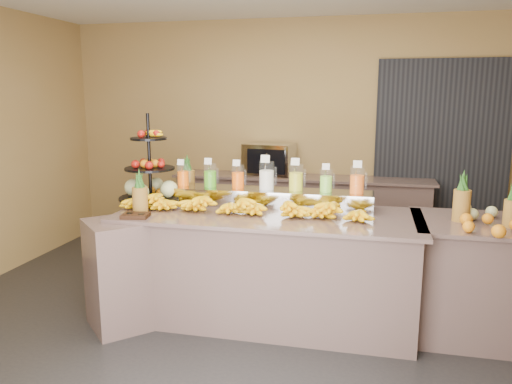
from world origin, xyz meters
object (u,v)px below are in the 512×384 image
(fruit_stand, at_px, (154,180))
(oven_warmer, at_px, (270,159))
(pitcher_tray, at_px, (267,198))
(condiment_caddy, at_px, (136,216))
(right_fruit_pile, at_px, (486,217))
(banana_heap, at_px, (243,204))

(fruit_stand, bearing_deg, oven_warmer, 86.31)
(pitcher_tray, distance_m, oven_warmer, 1.70)
(condiment_caddy, xyz_separation_m, right_fruit_pile, (2.67, 0.32, 0.06))
(banana_heap, distance_m, fruit_stand, 0.92)
(oven_warmer, bearing_deg, pitcher_tray, -72.90)
(condiment_caddy, bearing_deg, banana_heap, 23.78)
(condiment_caddy, height_order, right_fruit_pile, right_fruit_pile)
(fruit_stand, distance_m, oven_warmer, 1.91)
(pitcher_tray, distance_m, fruit_stand, 1.03)
(pitcher_tray, height_order, oven_warmer, oven_warmer)
(banana_heap, xyz_separation_m, condiment_caddy, (-0.80, -0.35, -0.06))
(right_fruit_pile, distance_m, oven_warmer, 2.87)
(banana_heap, bearing_deg, condiment_caddy, -156.22)
(banana_heap, xyz_separation_m, right_fruit_pile, (1.87, -0.03, 0.00))
(banana_heap, bearing_deg, fruit_stand, 167.49)
(condiment_caddy, distance_m, right_fruit_pile, 2.69)
(pitcher_tray, distance_m, condiment_caddy, 1.15)
(right_fruit_pile, bearing_deg, condiment_caddy, -173.11)
(banana_heap, relative_size, fruit_stand, 2.68)
(banana_heap, distance_m, oven_warmer, 1.98)
(banana_heap, relative_size, right_fruit_pile, 4.63)
(right_fruit_pile, relative_size, oven_warmer, 0.81)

